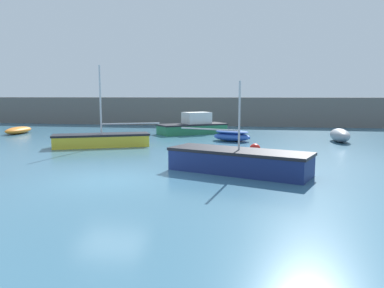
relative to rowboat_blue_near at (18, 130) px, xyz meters
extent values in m
cube|color=#38667F|center=(13.93, -14.83, -0.38)|extent=(120.00, 120.00, 0.20)
cube|color=#66605B|center=(13.93, 12.00, 1.17)|extent=(55.56, 3.04, 2.91)
ellipsoid|color=orange|center=(0.00, 0.00, 0.00)|extent=(1.43, 3.37, 0.56)
cube|color=#287A4C|center=(14.02, 2.44, 0.07)|extent=(5.63, 4.96, 0.70)
cube|color=black|center=(14.02, 2.44, 0.48)|extent=(5.74, 5.06, 0.12)
cube|color=silver|center=(14.34, 2.68, 0.94)|extent=(2.58, 2.47, 1.05)
cube|color=yellow|center=(9.90, -6.23, 0.05)|extent=(5.76, 3.69, 0.67)
cube|color=black|center=(9.90, -6.23, 0.45)|extent=(5.88, 3.76, 0.12)
cylinder|color=silver|center=(9.90, -6.23, 2.51)|extent=(0.10, 0.10, 4.23)
cylinder|color=silver|center=(11.53, -5.50, 1.10)|extent=(3.30, 1.53, 0.08)
cube|color=navy|center=(18.52, -12.63, 0.13)|extent=(5.90, 3.60, 0.82)
cube|color=black|center=(18.52, -12.63, 0.60)|extent=(6.01, 3.67, 0.12)
cylinder|color=silver|center=(18.52, -12.63, 1.97)|extent=(0.08, 0.08, 2.86)
cylinder|color=silver|center=(17.25, -12.17, 1.43)|extent=(2.55, 0.99, 0.07)
ellipsoid|color=gray|center=(24.76, -1.17, 0.16)|extent=(1.19, 3.06, 0.88)
ellipsoid|color=#2D56B7|center=(17.54, -1.99, 0.01)|extent=(3.03, 2.38, 0.58)
ellipsoid|color=#23479E|center=(17.54, -1.99, 0.35)|extent=(2.73, 2.14, 0.24)
sphere|color=red|center=(19.14, -7.81, 0.01)|extent=(0.59, 0.59, 0.59)
camera|label=1|loc=(19.19, -27.59, 2.82)|focal=35.00mm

